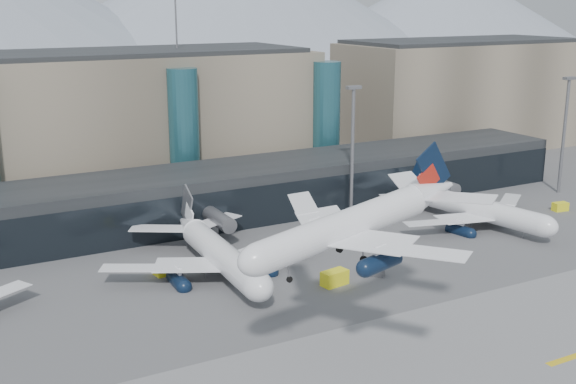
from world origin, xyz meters
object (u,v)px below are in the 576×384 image
object	(u,v)px
hero_jet	(364,212)
lightmast_mid	(352,143)
veh_d	(330,221)
veh_h	(335,278)
veh_c	(373,270)
veh_e	(560,207)
veh_g	(379,219)
jet_parked_right	(469,201)
jet_parked_mid	(214,242)
lightmast_right	(565,128)
veh_b	(160,271)

from	to	relation	value
hero_jet	lightmast_mid	bearing A→B (deg)	52.23
veh_d	veh_h	distance (m)	30.16
veh_c	veh_d	size ratio (longest dim) A/B	1.33
veh_e	veh_g	world-z (taller)	veh_e
veh_e	veh_d	bearing A→B (deg)	170.28
hero_jet	jet_parked_right	distance (m)	60.91
jet_parked_mid	veh_e	bearing A→B (deg)	-89.59
lightmast_right	lightmast_mid	bearing A→B (deg)	170.91
jet_parked_right	veh_d	distance (m)	26.80
lightmast_mid	veh_h	world-z (taller)	lightmast_mid
jet_parked_mid	veh_e	world-z (taller)	jet_parked_mid
lightmast_mid	veh_c	size ratio (longest dim) A/B	7.60
veh_c	veh_g	xyz separation A→B (m)	(17.00, 22.21, -0.14)
jet_parked_right	veh_g	size ratio (longest dim) A/B	13.21
veh_h	veh_g	bearing A→B (deg)	33.47
veh_h	jet_parked_right	bearing A→B (deg)	10.76
veh_d	veh_c	bearing A→B (deg)	-177.24
veh_e	veh_b	bearing A→B (deg)	-175.65
veh_b	veh_e	bearing A→B (deg)	-100.26
veh_c	veh_h	xyz separation A→B (m)	(-7.39, -0.44, 0.19)
jet_parked_mid	jet_parked_right	size ratio (longest dim) A/B	1.06
lightmast_mid	veh_h	bearing A→B (deg)	-127.18
jet_parked_mid	veh_e	distance (m)	74.88
veh_c	veh_e	distance (m)	55.19
veh_h	hero_jet	bearing A→B (deg)	-123.70
veh_b	lightmast_mid	bearing A→B (deg)	-79.93
lightmast_mid	veh_h	xyz separation A→B (m)	(-22.76, -30.00, -13.29)
jet_parked_mid	veh_d	world-z (taller)	jet_parked_mid
veh_h	veh_e	bearing A→B (deg)	1.27
hero_jet	jet_parked_mid	bearing A→B (deg)	91.61
veh_c	veh_g	bearing A→B (deg)	96.53
hero_jet	veh_d	distance (m)	54.86
lightmast_mid	veh_d	bearing A→B (deg)	-151.36
jet_parked_right	lightmast_right	bearing A→B (deg)	-87.89
lightmast_right	veh_h	size ratio (longest dim) A/B	6.29
lightmast_right	veh_h	world-z (taller)	lightmast_right
hero_jet	veh_g	bearing A→B (deg)	46.61
veh_d	veh_g	distance (m)	9.63
veh_c	veh_d	xyz separation A→B (m)	(7.96, 25.51, -0.21)
veh_b	veh_h	bearing A→B (deg)	-133.81
jet_parked_right	veh_b	world-z (taller)	jet_parked_right
jet_parked_right	lightmast_mid	bearing A→B (deg)	36.06
hero_jet	veh_d	size ratio (longest dim) A/B	12.68
veh_b	jet_parked_right	bearing A→B (deg)	-98.78
veh_e	veh_g	distance (m)	38.67
jet_parked_mid	jet_parked_right	world-z (taller)	jet_parked_mid
hero_jet	veh_b	world-z (taller)	hero_jet
lightmast_mid	jet_parked_mid	distance (m)	40.42
lightmast_mid	veh_g	size ratio (longest dim) A/B	9.44
veh_b	veh_g	distance (m)	46.62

